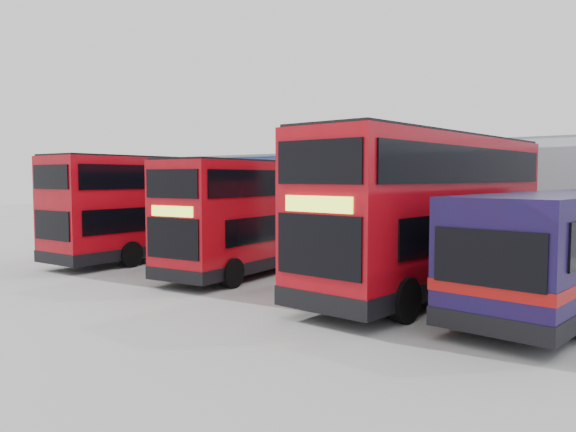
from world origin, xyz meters
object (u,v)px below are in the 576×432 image
Objects in this scene: office_block at (253,191)px; double_decker_right at (432,214)px; double_decker_left at (160,208)px; double_decker_centre at (262,216)px; panel_van at (161,210)px; single_decker_blue at (573,250)px.

office_block is 25.45m from double_decker_right.
double_decker_centre is at bearing 178.62° from double_decker_left.
double_decker_centre is at bearing -45.78° from office_block.
double_decker_left is at bearing -175.42° from double_decker_right.
double_decker_right is 28.17m from panel_van.
double_decker_centre reaches higher than single_decker_blue.
double_decker_centre is at bearing -175.13° from double_decker_right.
double_decker_centre is 22.01m from panel_van.
double_decker_right is at bearing -33.91° from office_block.
double_decker_right is 0.99× the size of single_decker_blue.
double_decker_right is (21.12, -14.20, -0.09)m from office_block.
double_decker_left is 6.03m from double_decker_centre.
double_decker_right is at bearing 178.95° from double_decker_left.
double_decker_right reaches higher than single_decker_blue.
double_decker_left reaches higher than panel_van.
single_decker_blue reaches higher than panel_van.
single_decker_blue is at bearing 6.05° from panel_van.
double_decker_right is 2.24× the size of panel_van.
panel_van is at bearing -13.63° from single_decker_blue.
panel_van is (-26.42, 9.70, -1.28)m from double_decker_right.
single_decker_blue is (16.92, 1.44, -0.66)m from double_decker_left.
panel_van is at bearing 144.70° from double_decker_centre.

